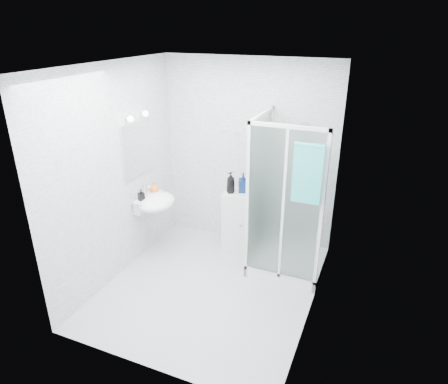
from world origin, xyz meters
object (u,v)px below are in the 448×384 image
at_px(shampoo_bottle_b, 243,183).
at_px(hand_towel, 308,172).
at_px(soap_dispenser_black, 141,195).
at_px(wall_basin, 155,202).
at_px(shower_enclosure, 282,238).
at_px(shampoo_bottle_a, 231,183).
at_px(storage_cabinet, 238,221).
at_px(soap_dispenser_orange, 154,187).

bearing_deg(shampoo_bottle_b, hand_towel, -35.94).
bearing_deg(soap_dispenser_black, wall_basin, 55.09).
xyz_separation_m(shower_enclosure, wall_basin, (-1.66, -0.32, 0.35)).
bearing_deg(shampoo_bottle_a, storage_cabinet, 27.93).
bearing_deg(soap_dispenser_orange, soap_dispenser_black, -95.05).
distance_m(storage_cabinet, soap_dispenser_black, 1.37).
bearing_deg(hand_towel, wall_basin, 177.55).
xyz_separation_m(shampoo_bottle_a, soap_dispenser_orange, (-0.94, -0.40, -0.07)).
height_order(shower_enclosure, hand_towel, shower_enclosure).
xyz_separation_m(hand_towel, shampoo_bottle_b, (-0.97, 0.71, -0.53)).
bearing_deg(storage_cabinet, shampoo_bottle_b, 37.54).
xyz_separation_m(shower_enclosure, soap_dispenser_orange, (-1.73, -0.19, 0.49)).
relative_size(shampoo_bottle_b, soap_dispenser_orange, 1.71).
bearing_deg(storage_cabinet, soap_dispenser_black, -147.84).
relative_size(storage_cabinet, shampoo_bottle_a, 2.94).
bearing_deg(soap_dispenser_black, shampoo_bottle_a, 34.73).
xyz_separation_m(storage_cabinet, hand_towel, (1.03, -0.66, 1.09)).
bearing_deg(shower_enclosure, storage_cabinet, 159.64).
distance_m(wall_basin, hand_towel, 2.11).
relative_size(shower_enclosure, wall_basin, 3.57).
bearing_deg(shampoo_bottle_a, soap_dispenser_black, -145.27).
bearing_deg(soap_dispenser_orange, shower_enclosure, 6.17).
relative_size(storage_cabinet, hand_towel, 1.29).
distance_m(shower_enclosure, soap_dispenser_orange, 1.81).
distance_m(hand_towel, shampoo_bottle_a, 1.37).
xyz_separation_m(hand_towel, soap_dispenser_black, (-2.08, -0.06, -0.59)).
height_order(storage_cabinet, soap_dispenser_black, soap_dispenser_black).
xyz_separation_m(soap_dispenser_orange, soap_dispenser_black, (-0.02, -0.27, -0.00)).
bearing_deg(shampoo_bottle_a, hand_towel, -28.84).
bearing_deg(soap_dispenser_orange, shampoo_bottle_b, 24.33).
distance_m(shower_enclosure, storage_cabinet, 0.75).
bearing_deg(hand_towel, storage_cabinet, 147.25).
relative_size(hand_towel, shampoo_bottle_a, 2.28).
height_order(wall_basin, hand_towel, hand_towel).
xyz_separation_m(wall_basin, soap_dispenser_orange, (-0.08, 0.13, 0.14)).
relative_size(hand_towel, shampoo_bottle_b, 2.51).
height_order(wall_basin, shampoo_bottle_b, shampoo_bottle_b).
xyz_separation_m(shampoo_bottle_a, shampoo_bottle_b, (0.14, 0.09, -0.01)).
distance_m(wall_basin, shampoo_bottle_b, 1.20).
relative_size(shampoo_bottle_a, shampoo_bottle_b, 1.10).
bearing_deg(hand_towel, shower_enclosure, 129.27).
bearing_deg(shower_enclosure, soap_dispenser_black, -165.35).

